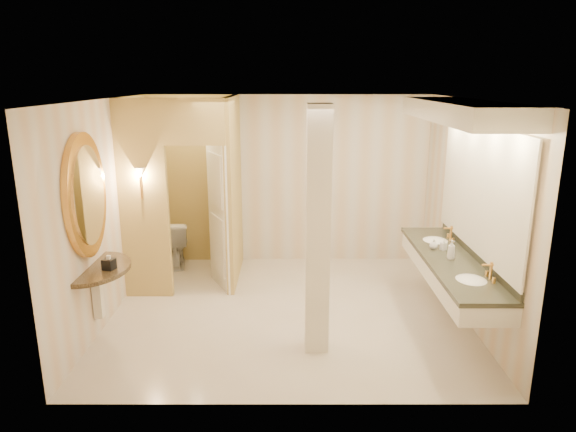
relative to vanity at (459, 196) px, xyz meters
name	(u,v)px	position (x,y,z in m)	size (l,w,h in m)	color
floor	(288,311)	(-1.98, 0.40, -1.63)	(4.50, 4.50, 0.00)	beige
ceiling	(288,99)	(-1.98, 0.40, 1.07)	(4.50, 4.50, 0.00)	silver
wall_back	(288,180)	(-1.98, 2.40, -0.28)	(4.50, 0.02, 2.70)	beige
wall_front	(287,268)	(-1.98, -1.60, -0.28)	(4.50, 0.02, 2.70)	beige
wall_left	(106,211)	(-4.23, 0.40, -0.28)	(0.02, 4.00, 2.70)	beige
wall_right	(469,211)	(0.27, 0.40, -0.28)	(0.02, 4.00, 2.70)	beige
toilet_closet	(209,191)	(-3.10, 1.37, -0.24)	(1.50, 1.55, 2.70)	tan
wall_sconce	(140,174)	(-3.90, 0.83, 0.10)	(0.14, 0.14, 0.42)	gold
vanity	(459,196)	(0.00, 0.00, 0.00)	(0.75, 2.73, 2.09)	white
console_shelf	(89,227)	(-4.19, -0.29, -0.28)	(1.06, 1.06, 1.98)	black
pillar	(318,233)	(-1.66, -0.54, -0.28)	(0.25, 0.25, 2.70)	white
tissue_box	(109,264)	(-3.97, -0.37, -0.69)	(0.12, 0.12, 0.12)	black
toilet	(175,243)	(-3.79, 2.10, -1.25)	(0.42, 0.74, 0.75)	white
soap_bottle_a	(444,244)	(-0.04, 0.29, -0.68)	(0.06, 0.07, 0.14)	beige
soap_bottle_b	(434,244)	(-0.15, 0.33, -0.69)	(0.10, 0.10, 0.13)	silver
soap_bottle_c	(451,250)	(-0.05, -0.04, -0.64)	(0.09, 0.09, 0.23)	#C6B28C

